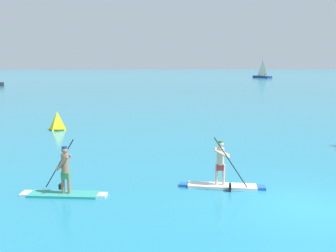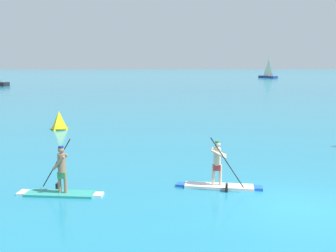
% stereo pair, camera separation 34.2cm
% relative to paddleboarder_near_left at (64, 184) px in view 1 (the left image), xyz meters
% --- Properties ---
extents(ground, '(440.00, 440.00, 0.00)m').
position_rel_paddleboarder_near_left_xyz_m(ground, '(7.57, -1.84, -0.41)').
color(ground, teal).
extents(paddleboarder_near_left, '(2.95, 1.11, 1.91)m').
position_rel_paddleboarder_near_left_xyz_m(paddleboarder_near_left, '(0.00, 0.00, 0.00)').
color(paddleboarder_near_left, teal).
rests_on(paddleboarder_near_left, ground).
extents(paddleboarder_mid_center, '(3.06, 1.16, 1.95)m').
position_rel_paddleboarder_near_left_xyz_m(paddleboarder_mid_center, '(5.49, 0.29, -0.01)').
color(paddleboarder_mid_center, white).
rests_on(paddleboarder_mid_center, ground).
extents(race_marker_buoy, '(1.23, 1.23, 1.23)m').
position_rel_paddleboarder_near_left_xyz_m(race_marker_buoy, '(-2.58, 13.13, 0.14)').
color(race_marker_buoy, yellow).
rests_on(race_marker_buoy, ground).
extents(sailboat_right_horizon, '(3.92, 6.21, 6.20)m').
position_rel_paddleboarder_near_left_xyz_m(sailboat_right_horizon, '(38.80, 92.09, 0.30)').
color(sailboat_right_horizon, navy).
rests_on(sailboat_right_horizon, ground).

